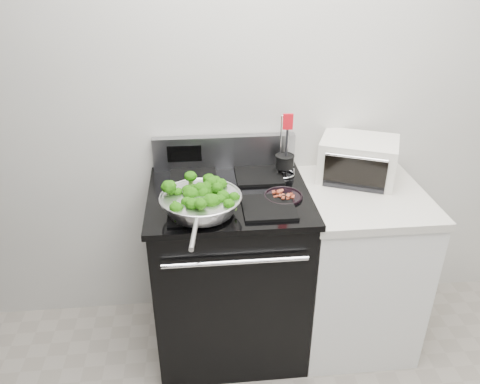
{
  "coord_description": "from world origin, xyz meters",
  "views": [
    {
      "loc": [
        -0.44,
        -0.6,
        2.03
      ],
      "look_at": [
        -0.25,
        1.36,
        0.98
      ],
      "focal_mm": 35.0,
      "sensor_mm": 36.0,
      "label": 1
    }
  ],
  "objects": [
    {
      "name": "gas_range",
      "position": [
        -0.3,
        1.41,
        0.49
      ],
      "size": [
        0.79,
        0.69,
        1.13
      ],
      "color": "black",
      "rests_on": "floor"
    },
    {
      "name": "skillet",
      "position": [
        -0.44,
        1.23,
        1.01
      ],
      "size": [
        0.37,
        0.59,
        0.08
      ],
      "rotation": [
        0.0,
        0.0,
        -0.11
      ],
      "color": "silver",
      "rests_on": "gas_range"
    },
    {
      "name": "back_wall",
      "position": [
        0.0,
        1.75,
        1.35
      ],
      "size": [
        4.0,
        0.02,
        2.7
      ],
      "primitive_type": "cube",
      "color": "silver",
      "rests_on": "ground"
    },
    {
      "name": "counter",
      "position": [
        0.39,
        1.41,
        0.46
      ],
      "size": [
        0.62,
        0.68,
        0.92
      ],
      "color": "white",
      "rests_on": "floor"
    },
    {
      "name": "utensil_holder",
      "position": [
        0.01,
        1.58,
        1.01
      ],
      "size": [
        0.11,
        0.11,
        0.34
      ],
      "rotation": [
        0.0,
        0.0,
        -0.08
      ],
      "color": "silver",
      "rests_on": "gas_range"
    },
    {
      "name": "bacon_plate",
      "position": [
        -0.04,
        1.34,
        0.97
      ],
      "size": [
        0.19,
        0.19,
        0.04
      ],
      "rotation": [
        0.0,
        0.0,
        0.36
      ],
      "color": "black",
      "rests_on": "gas_range"
    },
    {
      "name": "toaster_oven",
      "position": [
        0.39,
        1.57,
        1.03
      ],
      "size": [
        0.47,
        0.42,
        0.22
      ],
      "rotation": [
        0.0,
        0.0,
        -0.41
      ],
      "color": "silver",
      "rests_on": "counter"
    },
    {
      "name": "broccoli_pile",
      "position": [
        -0.44,
        1.23,
        1.03
      ],
      "size": [
        0.29,
        0.29,
        0.1
      ],
      "primitive_type": null,
      "color": "#0D3404",
      "rests_on": "skillet"
    }
  ]
}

